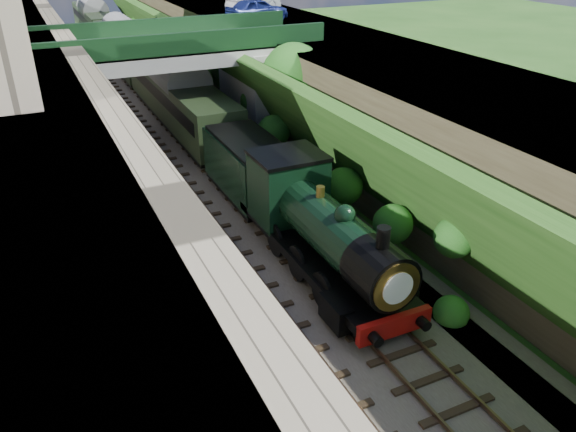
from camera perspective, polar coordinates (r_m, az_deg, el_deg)
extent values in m
plane|color=#1E4714|center=(16.99, 12.11, -19.25)|extent=(160.00, 160.00, 0.00)
cube|color=#473F38|center=(32.25, -9.26, 4.94)|extent=(10.00, 90.00, 0.20)
cube|color=#756B56|center=(30.22, -19.87, 9.00)|extent=(1.00, 90.00, 7.00)
cube|color=#262628|center=(30.14, -26.46, 7.70)|extent=(6.00, 90.00, 7.00)
cube|color=#262628|center=(34.88, 5.76, 12.13)|extent=(8.00, 90.00, 6.25)
cube|color=#1E4714|center=(32.99, -1.14, 10.60)|extent=(4.02, 90.00, 6.36)
sphere|color=#194C14|center=(19.51, 22.33, 0.33)|extent=(1.53, 1.53, 1.53)
sphere|color=#194C14|center=(20.58, 16.56, -2.10)|extent=(1.49, 1.49, 1.49)
sphere|color=#194C14|center=(22.65, 10.60, -0.80)|extent=(1.62, 1.62, 1.62)
sphere|color=#194C14|center=(25.54, 5.68, 3.01)|extent=(1.75, 1.75, 1.75)
sphere|color=#194C14|center=(28.78, 0.83, 4.30)|extent=(1.67, 1.67, 1.67)
sphere|color=#194C14|center=(30.74, 1.92, 11.77)|extent=(1.93, 1.93, 1.93)
sphere|color=#194C14|center=(32.16, -1.48, 8.57)|extent=(1.90, 1.90, 1.90)
sphere|color=#194C14|center=(35.32, -3.22, 11.60)|extent=(2.01, 2.01, 2.01)
sphere|color=#194C14|center=(37.90, -3.27, 15.71)|extent=(1.36, 1.36, 1.36)
sphere|color=#194C14|center=(41.52, -5.92, 15.77)|extent=(1.86, 1.86, 1.86)
sphere|color=#194C14|center=(43.47, -7.75, 14.57)|extent=(1.61, 1.61, 1.61)
sphere|color=#194C14|center=(46.62, -10.14, 13.17)|extent=(1.42, 1.42, 1.42)
sphere|color=#194C14|center=(48.64, -9.31, 16.90)|extent=(1.81, 1.81, 1.81)
sphere|color=#194C14|center=(52.22, -10.85, 16.92)|extent=(2.37, 2.37, 2.37)
sphere|color=#194C14|center=(55.34, -12.37, 16.23)|extent=(2.18, 2.18, 2.18)
sphere|color=#194C14|center=(58.26, -13.17, 16.60)|extent=(2.05, 2.05, 2.05)
sphere|color=#194C14|center=(61.34, -14.38, 15.98)|extent=(1.56, 1.56, 1.56)
sphere|color=#194C14|center=(64.73, -14.02, 18.74)|extent=(2.37, 2.37, 2.37)
sphere|color=#194C14|center=(67.33, -15.02, 17.99)|extent=(2.28, 2.28, 2.28)
cube|color=black|center=(31.77, -12.73, 4.53)|extent=(2.50, 90.00, 0.07)
cube|color=brown|center=(31.61, -14.01, 4.45)|extent=(0.08, 90.00, 0.14)
cube|color=brown|center=(31.87, -11.50, 4.92)|extent=(0.08, 90.00, 0.14)
cube|color=black|center=(32.52, -7.25, 5.53)|extent=(2.50, 90.00, 0.07)
cube|color=brown|center=(32.29, -8.47, 5.47)|extent=(0.08, 90.00, 0.14)
cube|color=brown|center=(32.69, -6.06, 5.90)|extent=(0.08, 90.00, 0.14)
cube|color=gray|center=(34.51, -11.16, 16.00)|extent=(16.00, 6.00, 0.90)
cube|color=#123317|center=(31.63, -9.90, 16.86)|extent=(16.00, 0.30, 1.20)
cube|color=#123317|center=(37.08, -12.52, 18.13)|extent=(16.00, 0.30, 1.20)
cube|color=gray|center=(34.23, -20.57, 9.77)|extent=(1.40, 6.40, 5.70)
cube|color=gray|center=(36.57, -3.49, 12.47)|extent=(2.40, 6.40, 5.70)
cylinder|color=black|center=(32.96, 0.56, 9.68)|extent=(0.30, 0.30, 4.40)
sphere|color=#194C14|center=(32.27, 0.59, 14.09)|extent=(3.60, 3.60, 3.60)
sphere|color=#194C14|center=(33.32, 0.76, 13.45)|extent=(2.40, 2.40, 2.40)
imported|color=navy|center=(41.98, -3.17, 20.21)|extent=(4.84, 2.72, 1.55)
imported|color=#B5B6BB|center=(47.47, -3.53, 20.97)|extent=(4.72, 2.75, 1.47)
cube|color=black|center=(21.41, 4.36, -5.82)|extent=(2.40, 8.40, 0.60)
cube|color=black|center=(21.86, 3.13, -3.33)|extent=(2.70, 10.00, 0.35)
cube|color=maroon|center=(18.39, 10.76, -10.89)|extent=(2.70, 0.25, 0.70)
cylinder|color=black|center=(20.62, 4.27, -1.24)|extent=(1.90, 5.60, 1.90)
cylinder|color=black|center=(18.23, 9.34, -5.71)|extent=(1.96, 1.80, 1.96)
cylinder|color=white|center=(17.58, 11.11, -7.25)|extent=(1.10, 0.05, 1.10)
cylinder|color=black|center=(17.61, 9.63, -2.43)|extent=(0.44, 0.44, 0.90)
sphere|color=black|center=(19.39, 5.81, 0.08)|extent=(0.76, 0.76, 0.76)
cylinder|color=#A57F33|center=(20.74, 3.30, 2.39)|extent=(0.32, 0.32, 0.50)
cube|color=black|center=(23.41, 0.00, 2.89)|extent=(2.75, 2.40, 2.80)
cube|color=black|center=(22.85, 0.00, 6.20)|extent=(2.85, 2.50, 0.15)
cube|color=black|center=(18.86, 4.94, -9.72)|extent=(0.60, 1.40, 0.90)
cube|color=black|center=(20.03, 11.22, -7.73)|extent=(0.60, 1.40, 0.90)
cube|color=black|center=(27.94, -3.86, 2.43)|extent=(2.30, 6.00, 0.50)
cube|color=black|center=(27.84, -3.88, 2.89)|extent=(2.60, 6.00, 0.50)
cube|color=black|center=(27.37, -3.95, 5.18)|extent=(2.70, 6.00, 2.40)
cube|color=black|center=(26.92, -4.04, 7.65)|extent=(2.50, 5.60, 0.20)
cube|color=black|center=(39.21, -10.81, 9.34)|extent=(2.30, 17.00, 0.40)
cube|color=black|center=(39.14, -10.84, 9.69)|extent=(2.50, 17.00, 0.50)
cube|color=black|center=(38.72, -11.04, 11.80)|extent=(2.80, 18.00, 2.70)
cube|color=slate|center=(38.36, -11.24, 13.96)|extent=(2.90, 18.00, 0.50)
cube|color=black|center=(57.05, -16.05, 14.37)|extent=(2.30, 17.00, 0.40)
cube|color=black|center=(57.00, -16.08, 14.61)|extent=(2.50, 17.00, 0.50)
cube|color=black|center=(56.72, -16.28, 16.08)|extent=(2.80, 18.00, 2.70)
cube|color=slate|center=(56.47, -16.49, 17.57)|extent=(2.90, 18.00, 0.50)
cube|color=black|center=(75.36, -18.86, 16.94)|extent=(2.30, 17.00, 0.40)
cube|color=black|center=(75.32, -18.89, 17.12)|extent=(2.50, 17.00, 0.50)
cube|color=black|center=(75.11, -19.06, 18.24)|extent=(2.80, 18.00, 2.70)
cube|color=slate|center=(74.92, -19.25, 19.36)|extent=(2.90, 18.00, 0.50)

